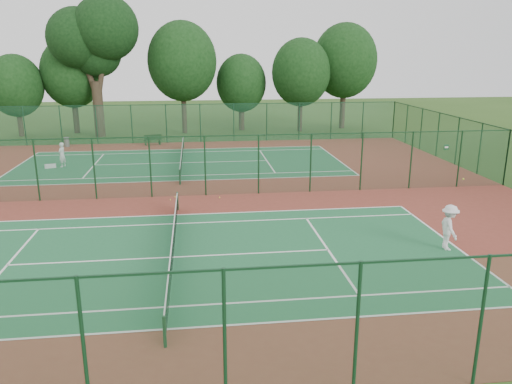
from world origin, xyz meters
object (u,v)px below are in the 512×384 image
player_near (449,227)px  player_far (62,155)px  trash_bin (67,142)px  kit_bag (50,166)px  big_tree (94,37)px  bench (153,139)px

player_near → player_far: (-19.90, 18.20, -0.08)m
player_near → player_far: 26.97m
player_far → trash_bin: player_far is taller
player_near → kit_bag: 27.40m
big_tree → kit_bag: bearing=-94.8°
trash_bin → big_tree: big_tree is taller
bench → kit_bag: (-6.58, -8.50, -0.35)m
player_near → trash_bin: size_ratio=2.36×
player_near → kit_bag: size_ratio=2.57×
player_near → kit_bag: player_near is taller
player_far → big_tree: 16.28m
player_far → kit_bag: (-0.81, -0.28, -0.76)m
trash_bin → big_tree: bearing=69.9°
kit_bag → trash_bin: bearing=77.3°
big_tree → player_far: bearing=-91.6°
player_near → player_far: size_ratio=1.09×
player_near → trash_bin: bearing=43.7°
kit_bag → big_tree: bearing=66.9°
player_near → big_tree: big_tree is taller
player_far → bench: player_far is taller
player_far → player_near: bearing=70.4°
player_far → bench: 10.05m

